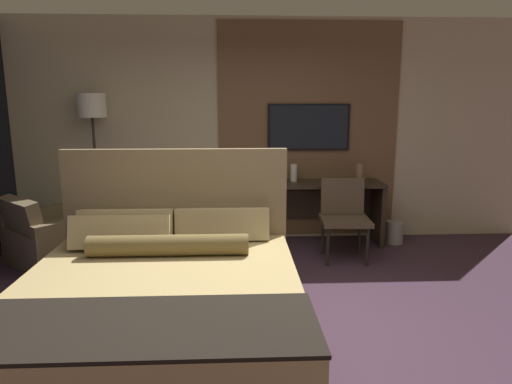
# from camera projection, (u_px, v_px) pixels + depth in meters

# --- Properties ---
(ground_plane) EXTENTS (16.00, 16.00, 0.00)m
(ground_plane) POSITION_uv_depth(u_px,v_px,m) (262.00, 334.00, 3.56)
(ground_plane) COLOR #3D2838
(wall_back_tv_panel) EXTENTS (7.20, 0.09, 2.80)m
(wall_back_tv_panel) POSITION_uv_depth(u_px,v_px,m) (258.00, 131.00, 5.83)
(wall_back_tv_panel) COLOR #BCAD8E
(wall_back_tv_panel) RESTS_ON ground_plane
(bed) EXTENTS (2.00, 2.14, 1.37)m
(bed) POSITION_uv_depth(u_px,v_px,m) (162.00, 302.00, 3.32)
(bed) COLOR #33281E
(bed) RESTS_ON ground_plane
(desk) EXTENTS (1.79, 0.53, 0.79)m
(desk) POSITION_uv_depth(u_px,v_px,m) (310.00, 202.00, 5.74)
(desk) COLOR #2D2319
(desk) RESTS_ON ground_plane
(tv) EXTENTS (1.04, 0.04, 0.59)m
(tv) POSITION_uv_depth(u_px,v_px,m) (309.00, 127.00, 5.77)
(tv) COLOR black
(desk_chair) EXTENTS (0.57, 0.56, 0.91)m
(desk_chair) POSITION_uv_depth(u_px,v_px,m) (344.00, 211.00, 5.21)
(desk_chair) COLOR #4C3D2D
(desk_chair) RESTS_ON ground_plane
(armchair_by_window) EXTENTS (1.22, 1.21, 0.79)m
(armchair_by_window) POSITION_uv_depth(u_px,v_px,m) (53.00, 239.00, 5.09)
(armchair_by_window) COLOR brown
(armchair_by_window) RESTS_ON ground_plane
(floor_lamp) EXTENTS (0.34, 0.34, 1.87)m
(floor_lamp) POSITION_uv_depth(u_px,v_px,m) (92.00, 118.00, 5.45)
(floor_lamp) COLOR #282623
(floor_lamp) RESTS_ON ground_plane
(vase_tall) EXTENTS (0.08, 0.08, 0.23)m
(vase_tall) POSITION_uv_depth(u_px,v_px,m) (359.00, 174.00, 5.61)
(vase_tall) COLOR #846647
(vase_tall) RESTS_ON desk
(vase_short) EXTENTS (0.08, 0.08, 0.22)m
(vase_short) POSITION_uv_depth(u_px,v_px,m) (294.00, 173.00, 5.72)
(vase_short) COLOR silver
(vase_short) RESTS_ON desk
(waste_bin) EXTENTS (0.22, 0.22, 0.28)m
(waste_bin) POSITION_uv_depth(u_px,v_px,m) (394.00, 232.00, 5.80)
(waste_bin) COLOR gray
(waste_bin) RESTS_ON ground_plane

